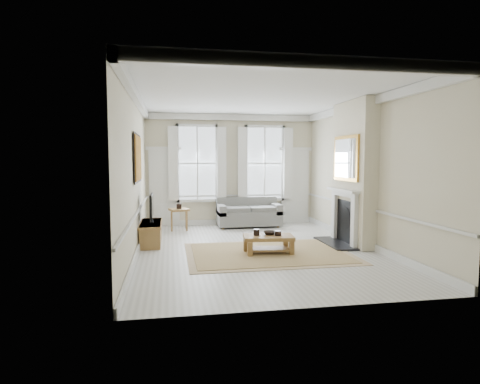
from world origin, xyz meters
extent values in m
plane|color=#B7B5AD|center=(0.00, 0.00, 0.00)|extent=(7.20, 7.20, 0.00)
plane|color=white|center=(0.00, 0.00, 3.40)|extent=(7.20, 7.20, 0.00)
plane|color=beige|center=(0.00, 3.60, 1.70)|extent=(5.20, 0.00, 5.20)
plane|color=beige|center=(-2.60, 0.00, 1.70)|extent=(0.00, 7.20, 7.20)
plane|color=beige|center=(2.60, 0.00, 1.70)|extent=(0.00, 7.20, 7.20)
cube|color=silver|center=(-2.05, 3.56, 1.15)|extent=(0.90, 0.08, 2.30)
cube|color=silver|center=(2.05, 3.56, 1.15)|extent=(0.90, 0.08, 2.30)
cube|color=#BF8620|center=(-2.56, 0.30, 2.05)|extent=(0.05, 1.66, 1.06)
cube|color=beige|center=(2.43, 0.20, 1.70)|extent=(0.35, 1.70, 3.38)
cube|color=black|center=(2.00, 0.20, 0.03)|extent=(0.55, 1.50, 0.05)
cube|color=silver|center=(2.20, -0.35, 0.57)|extent=(0.10, 0.18, 1.15)
cube|color=silver|center=(2.20, 0.75, 0.57)|extent=(0.10, 0.18, 1.15)
cube|color=silver|center=(2.15, 0.20, 1.30)|extent=(0.20, 1.45, 0.06)
cube|color=black|center=(2.25, 0.20, 0.55)|extent=(0.02, 0.92, 1.00)
cube|color=gold|center=(2.21, 0.20, 2.05)|extent=(0.06, 1.26, 1.06)
cube|color=slate|center=(0.45, 3.05, 0.27)|extent=(1.88, 0.92, 0.43)
cube|color=slate|center=(0.45, 3.41, 0.65)|extent=(1.88, 0.20, 0.44)
cube|color=slate|center=(-0.39, 3.05, 0.53)|extent=(0.20, 0.92, 0.30)
cube|color=slate|center=(1.29, 3.05, 0.53)|extent=(0.20, 0.92, 0.30)
cylinder|color=brown|center=(-0.37, 2.71, 0.04)|extent=(0.06, 0.06, 0.08)
cylinder|color=brown|center=(1.27, 3.39, 0.04)|extent=(0.06, 0.06, 0.08)
cube|color=brown|center=(-1.63, 2.82, 0.58)|extent=(0.62, 0.62, 0.06)
cube|color=brown|center=(-1.83, 2.62, 0.28)|extent=(0.05, 0.05, 0.55)
cube|color=brown|center=(-1.43, 2.62, 0.28)|extent=(0.05, 0.05, 0.55)
cube|color=brown|center=(-1.83, 3.02, 0.28)|extent=(0.05, 0.05, 0.55)
cube|color=brown|center=(-1.43, 3.02, 0.28)|extent=(0.05, 0.05, 0.55)
cube|color=tan|center=(0.19, -0.43, 0.01)|extent=(3.50, 2.60, 0.02)
cube|color=brown|center=(0.19, -0.43, 0.36)|extent=(1.12, 0.73, 0.08)
cube|color=brown|center=(-0.24, -0.64, 0.16)|extent=(0.10, 0.10, 0.32)
cube|color=brown|center=(0.62, -0.64, 0.16)|extent=(0.10, 0.10, 0.32)
cube|color=brown|center=(-0.24, -0.22, 0.16)|extent=(0.10, 0.10, 0.32)
cube|color=brown|center=(0.62, -0.22, 0.16)|extent=(0.10, 0.10, 0.32)
cylinder|color=black|center=(-0.06, -0.38, 0.46)|extent=(0.13, 0.13, 0.13)
cylinder|color=black|center=(0.39, -0.48, 0.45)|extent=(0.14, 0.14, 0.10)
imported|color=black|center=(0.24, -0.33, 0.43)|extent=(0.35, 0.35, 0.07)
cube|color=brown|center=(-2.34, 1.04, 0.26)|extent=(0.47, 1.45, 0.52)
cube|color=black|center=(-2.32, 1.04, 0.53)|extent=(0.08, 0.30, 0.03)
cube|color=black|center=(-2.32, 1.04, 0.92)|extent=(0.05, 0.90, 0.55)
cube|color=black|center=(-2.29, 1.04, 0.92)|extent=(0.01, 0.83, 0.50)
camera|label=1|loc=(-1.87, -8.69, 2.04)|focal=30.00mm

